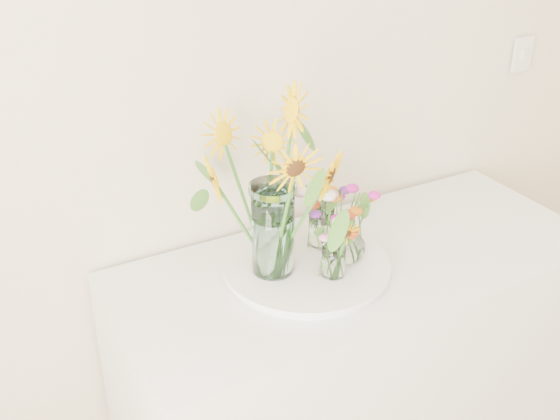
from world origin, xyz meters
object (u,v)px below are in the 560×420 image
(counter, at_px, (353,381))
(tray, at_px, (306,268))
(mason_jar, at_px, (273,229))
(small_vase_b, at_px, (348,238))
(small_vase_a, at_px, (334,258))
(small_vase_c, at_px, (321,226))

(counter, relative_size, tray, 3.22)
(tray, bearing_deg, mason_jar, 171.78)
(tray, distance_m, mason_jar, 0.17)
(tray, distance_m, small_vase_b, 0.14)
(counter, relative_size, small_vase_b, 9.84)
(small_vase_a, height_order, small_vase_c, small_vase_c)
(tray, relative_size, small_vase_a, 3.98)
(small_vase_c, bearing_deg, tray, -141.59)
(counter, relative_size, small_vase_a, 12.82)
(small_vase_a, bearing_deg, counter, 25.07)
(tray, bearing_deg, counter, -5.78)
(small_vase_b, bearing_deg, small_vase_c, 100.49)
(counter, height_order, small_vase_c, small_vase_c)
(counter, relative_size, small_vase_c, 11.22)
(small_vase_b, xyz_separation_m, small_vase_c, (-0.02, 0.10, -0.01))
(small_vase_a, relative_size, small_vase_c, 0.88)
(counter, height_order, tray, tray)
(mason_jar, distance_m, small_vase_a, 0.18)
(small_vase_c, bearing_deg, small_vase_a, -110.39)
(small_vase_b, bearing_deg, counter, 14.52)
(small_vase_c, bearing_deg, small_vase_b, -79.51)
(small_vase_a, bearing_deg, small_vase_b, 32.41)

